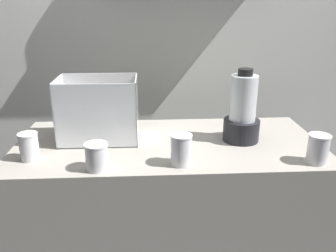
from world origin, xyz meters
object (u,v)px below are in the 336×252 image
object	(u,v)px
blender_pitcher	(242,113)
juice_cup_mango_far_left	(29,148)
juice_cup_carrot_middle	(181,152)
juice_cup_orange_right	(318,151)
juice_cup_beet_left	(97,158)
carrot_display_bin	(98,121)

from	to	relation	value
blender_pitcher	juice_cup_mango_far_left	size ratio (longest dim) A/B	2.94
juice_cup_carrot_middle	juice_cup_orange_right	xyz separation A→B (m)	(0.55, -0.02, -0.00)
juice_cup_beet_left	juice_cup_carrot_middle	bearing A→B (deg)	4.16
carrot_display_bin	juice_cup_mango_far_left	size ratio (longest dim) A/B	3.13
juice_cup_orange_right	juice_cup_carrot_middle	bearing A→B (deg)	178.37
blender_pitcher	juice_cup_orange_right	distance (m)	0.36
juice_cup_beet_left	juice_cup_orange_right	world-z (taller)	juice_cup_orange_right
blender_pitcher	juice_cup_orange_right	xyz separation A→B (m)	(0.25, -0.26, -0.08)
juice_cup_mango_far_left	juice_cup_carrot_middle	size ratio (longest dim) A/B	0.90
carrot_display_bin	juice_cup_orange_right	world-z (taller)	carrot_display_bin
juice_cup_beet_left	juice_cup_carrot_middle	size ratio (longest dim) A/B	0.84
juice_cup_beet_left	juice_cup_mango_far_left	bearing A→B (deg)	160.01
blender_pitcher	juice_cup_orange_right	size ratio (longest dim) A/B	2.80
carrot_display_bin	blender_pitcher	size ratio (longest dim) A/B	1.06
carrot_display_bin	juice_cup_carrot_middle	distance (m)	0.46
juice_cup_beet_left	juice_cup_carrot_middle	xyz separation A→B (m)	(0.33, 0.02, 0.01)
carrot_display_bin	juice_cup_carrot_middle	world-z (taller)	carrot_display_bin
carrot_display_bin	juice_cup_carrot_middle	size ratio (longest dim) A/B	2.83
blender_pitcher	juice_cup_carrot_middle	xyz separation A→B (m)	(-0.30, -0.24, -0.08)
carrot_display_bin	blender_pitcher	world-z (taller)	blender_pitcher
blender_pitcher	juice_cup_mango_far_left	bearing A→B (deg)	-170.21
juice_cup_mango_far_left	juice_cup_carrot_middle	world-z (taller)	juice_cup_carrot_middle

